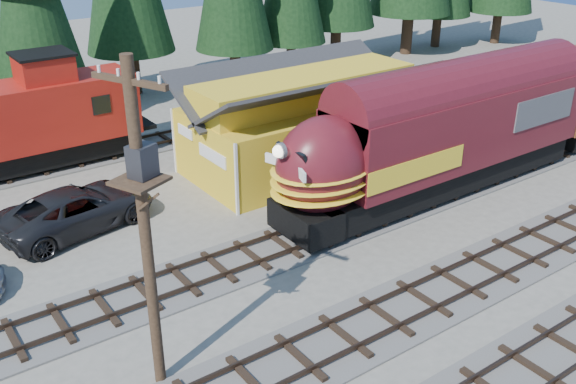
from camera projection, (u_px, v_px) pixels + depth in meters
ground at (459, 244)px, 26.21m from camera, size 120.00×120.00×0.00m
track_siding at (526, 159)px, 34.41m from camera, size 68.00×3.20×0.33m
track_spur at (71, 161)px, 34.16m from camera, size 32.00×3.20×0.33m
depot at (305, 110)px, 32.69m from camera, size 12.80×7.00×5.30m
locomotive at (431, 141)px, 29.16m from camera, size 17.74×3.53×4.82m
caboose at (32, 119)px, 32.20m from camera, size 10.57×3.07×5.50m
utility_pole at (144, 213)px, 16.60m from camera, size 1.55×2.22×9.65m
pickup_truck_a at (77, 209)px, 27.05m from camera, size 7.07×4.26×1.84m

